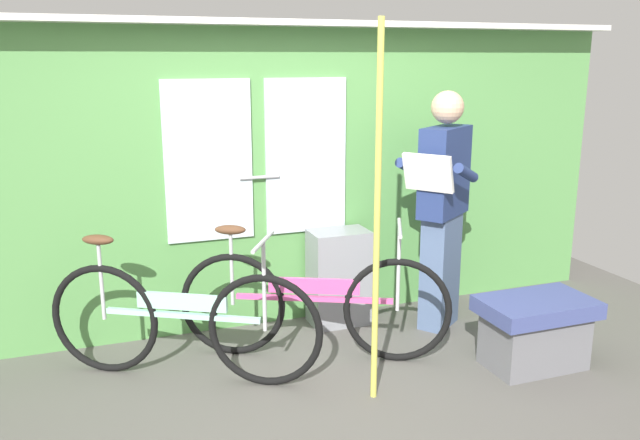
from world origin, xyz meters
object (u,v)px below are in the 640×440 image
(trash_bin_by_wall, at_px, (339,277))
(bicycle_near_door, at_px, (181,321))
(bench_seat_corner, at_px, (535,331))
(handrail_pole, at_px, (377,219))
(bicycle_leaning_behind, at_px, (313,304))
(passenger_reading_newspaper, at_px, (443,206))

(trash_bin_by_wall, bearing_deg, bicycle_near_door, -158.24)
(bench_seat_corner, bearing_deg, handrail_pole, -179.72)
(handrail_pole, bearing_deg, bicycle_leaning_behind, 104.33)
(bicycle_leaning_behind, distance_m, handrail_pole, 0.93)
(trash_bin_by_wall, height_order, handrail_pole, handrail_pole)
(trash_bin_by_wall, xyz_separation_m, handrail_pole, (-0.22, -1.10, 0.71))
(bicycle_leaning_behind, relative_size, bench_seat_corner, 2.29)
(handrail_pole, bearing_deg, bench_seat_corner, 0.28)
(bicycle_near_door, relative_size, trash_bin_by_wall, 2.14)
(bicycle_near_door, distance_m, handrail_pole, 1.36)
(trash_bin_by_wall, distance_m, bench_seat_corner, 1.42)
(bicycle_leaning_behind, bearing_deg, passenger_reading_newspaper, 35.93)
(bicycle_leaning_behind, bearing_deg, bicycle_near_door, -154.25)
(bicycle_leaning_behind, xyz_separation_m, passenger_reading_newspaper, (1.04, 0.19, 0.53))
(bicycle_leaning_behind, distance_m, bench_seat_corner, 1.42)
(trash_bin_by_wall, relative_size, bench_seat_corner, 1.00)
(handrail_pole, distance_m, bench_seat_corner, 1.39)
(trash_bin_by_wall, bearing_deg, passenger_reading_newspaper, -24.50)
(bicycle_near_door, xyz_separation_m, passenger_reading_newspaper, (1.88, 0.18, 0.52))
(bicycle_leaning_behind, height_order, bench_seat_corner, bicycle_leaning_behind)
(passenger_reading_newspaper, height_order, handrail_pole, handrail_pole)
(passenger_reading_newspaper, xyz_separation_m, bench_seat_corner, (0.23, -0.79, -0.66))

